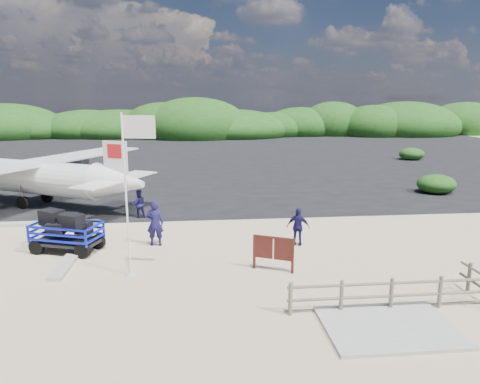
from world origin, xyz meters
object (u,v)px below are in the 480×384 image
object	(u,v)px
crew_a	(155,223)
baggage_cart	(68,251)
signboard	(273,271)
crew_c	(298,227)
flagpole	(131,275)
aircraft_large	(341,165)
crew_b	(139,204)

from	to	relation	value
crew_a	baggage_cart	bearing A→B (deg)	11.20
signboard	crew_c	world-z (taller)	crew_c
crew_a	crew_c	size ratio (longest dim) A/B	1.20
flagpole	crew_a	xyz separation A→B (m)	(0.60, 3.06, 0.98)
crew_a	aircraft_large	world-z (taller)	aircraft_large
crew_c	aircraft_large	bearing A→B (deg)	-93.87
signboard	crew_a	world-z (taller)	crew_a
aircraft_large	baggage_cart	bearing A→B (deg)	76.95
baggage_cart	crew_b	distance (m)	5.32
crew_b	signboard	bearing A→B (deg)	112.53
crew_b	aircraft_large	size ratio (longest dim) A/B	0.09
baggage_cart	signboard	size ratio (longest dim) A/B	1.77
baggage_cart	flagpole	distance (m)	3.94
crew_a	crew_c	xyz separation A→B (m)	(5.98, -0.59, -0.17)
baggage_cart	flagpole	size ratio (longest dim) A/B	0.50
crew_a	crew_b	xyz separation A→B (m)	(-1.25, 4.39, -0.23)
crew_b	aircraft_large	xyz separation A→B (m)	(16.46, 16.80, -0.75)
flagpole	crew_b	size ratio (longest dim) A/B	3.77
signboard	crew_a	size ratio (longest dim) A/B	0.82
signboard	aircraft_large	distance (m)	26.64
crew_c	aircraft_large	world-z (taller)	aircraft_large
flagpole	crew_b	xyz separation A→B (m)	(-0.65, 7.45, 0.75)
aircraft_large	crew_a	bearing A→B (deg)	82.20
baggage_cart	crew_a	distance (m)	3.64
crew_a	crew_c	distance (m)	6.02
crew_c	crew_b	bearing A→B (deg)	-15.45
baggage_cart	aircraft_large	distance (m)	28.54
flagpole	signboard	size ratio (longest dim) A/B	3.52
signboard	aircraft_large	xyz separation A→B (m)	(10.75, 24.38, 0.00)
crew_c	baggage_cart	bearing A→B (deg)	17.80
crew_b	aircraft_large	world-z (taller)	aircraft_large
baggage_cart	crew_a	size ratio (longest dim) A/B	1.45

